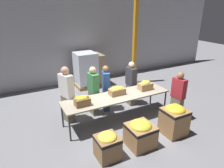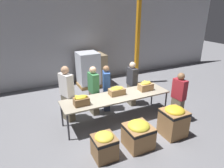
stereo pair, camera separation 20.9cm
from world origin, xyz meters
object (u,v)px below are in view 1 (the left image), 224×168
object	(u,v)px
volunteer_0	(67,95)
donation_bin_0	(107,145)
sorting_table	(117,97)
volunteer_2	(131,84)
volunteer_3	(93,91)
pallet_stack_0	(91,70)
banana_box_2	(145,85)
pallet_stack_1	(86,70)
volunteer_4	(106,88)
donation_bin_2	(174,119)
banana_box_1	(117,91)
banana_box_0	(82,101)
support_pillar	(135,39)
volunteer_1	(178,96)
donation_bin_1	(140,133)

from	to	relation	value
volunteer_0	donation_bin_0	size ratio (longest dim) A/B	2.64
sorting_table	volunteer_2	bearing A→B (deg)	36.83
volunteer_3	pallet_stack_0	world-z (taller)	volunteer_3
banana_box_2	pallet_stack_1	distance (m)	3.22
volunteer_4	pallet_stack_1	size ratio (longest dim) A/B	1.04
pallet_stack_1	donation_bin_0	bearing A→B (deg)	-104.98
donation_bin_2	banana_box_1	bearing A→B (deg)	124.17
volunteer_0	pallet_stack_0	distance (m)	3.09
banana_box_0	pallet_stack_1	distance (m)	3.46
banana_box_2	pallet_stack_0	bearing A→B (deg)	100.32
volunteer_0	support_pillar	bearing A→B (deg)	97.92
banana_box_0	banana_box_1	world-z (taller)	banana_box_0
volunteer_3	support_pillar	bearing A→B (deg)	120.19
banana_box_1	pallet_stack_1	bearing A→B (deg)	87.50
volunteer_1	donation_bin_0	world-z (taller)	volunteer_1
banana_box_2	volunteer_4	size ratio (longest dim) A/B	0.29
donation_bin_0	pallet_stack_0	size ratio (longest dim) A/B	0.48
volunteer_1	pallet_stack_1	bearing A→B (deg)	14.15
banana_box_1	banana_box_2	bearing A→B (deg)	-5.25
volunteer_0	volunteer_1	world-z (taller)	volunteer_0
donation_bin_0	volunteer_3	bearing A→B (deg)	75.39
volunteer_4	volunteer_2	bearing A→B (deg)	105.35
banana_box_1	pallet_stack_0	size ratio (longest dim) A/B	0.34
volunteer_1	pallet_stack_1	world-z (taller)	volunteer_1
banana_box_2	donation_bin_1	xyz separation A→B (m)	(-1.13, -1.36, -0.59)
sorting_table	banana_box_1	world-z (taller)	banana_box_1
volunteer_2	volunteer_4	world-z (taller)	volunteer_2
volunteer_2	sorting_table	bearing A→B (deg)	-52.93
banana_box_0	pallet_stack_0	bearing A→B (deg)	63.97
volunteer_2	volunteer_4	size ratio (longest dim) A/B	1.01
banana_box_0	donation_bin_2	size ratio (longest dim) A/B	0.49
donation_bin_2	pallet_stack_1	bearing A→B (deg)	100.88
volunteer_1	support_pillar	distance (m)	3.54
volunteer_3	volunteer_1	bearing A→B (deg)	52.44
volunteer_4	volunteer_1	bearing A→B (deg)	64.39
volunteer_3	pallet_stack_1	size ratio (longest dim) A/B	1.07
volunteer_1	banana_box_1	bearing A→B (deg)	54.35
volunteer_4	donation_bin_1	distance (m)	2.16
sorting_table	pallet_stack_0	bearing A→B (deg)	81.71
sorting_table	volunteer_2	xyz separation A→B (m)	(0.97, 0.72, 0.01)
sorting_table	volunteer_4	bearing A→B (deg)	90.17
sorting_table	donation_bin_2	xyz separation A→B (m)	(1.04, -1.37, -0.32)
volunteer_2	donation_bin_2	world-z (taller)	volunteer_2
banana_box_1	banana_box_2	world-z (taller)	banana_box_2
volunteer_1	volunteer_3	xyz separation A→B (m)	(-2.16, 1.50, 0.03)
support_pillar	pallet_stack_0	size ratio (longest dim) A/B	2.89
support_pillar	banana_box_2	bearing A→B (deg)	-116.13
banana_box_1	support_pillar	distance (m)	3.40
pallet_stack_0	volunteer_3	bearing A→B (deg)	-110.78
pallet_stack_1	volunteer_0	bearing A→B (deg)	-121.96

